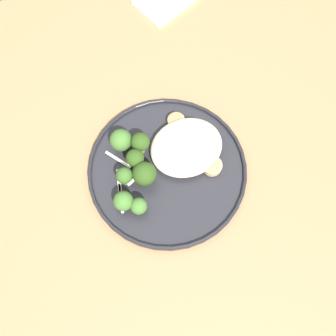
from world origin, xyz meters
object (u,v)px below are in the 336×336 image
object	(u,v)px
broccoli_floret_small_sprig	(123,201)
seared_scallop_tiny_bay	(175,169)
seared_scallop_right_edge	(212,166)
broccoli_floret_beside_noodles	(125,178)
seared_scallop_large_seared	(176,121)
broccoli_floret_front_edge	(144,174)
dinner_plate	(168,170)
seared_scallop_center_golden	(187,148)
seared_scallop_half_hidden	(201,153)
broccoli_floret_tall_stalk	(121,140)
broccoli_floret_left_leaning	(135,159)
broccoli_floret_right_tilted	(140,142)
broccoli_floret_split_head	(139,206)

from	to	relation	value
broccoli_floret_small_sprig	seared_scallop_tiny_bay	bearing A→B (deg)	-169.94
seared_scallop_right_edge	broccoli_floret_beside_noodles	size ratio (longest dim) A/B	0.69
seared_scallop_large_seared	broccoli_floret_front_edge	size ratio (longest dim) A/B	0.56
dinner_plate	seared_scallop_center_golden	world-z (taller)	seared_scallop_center_golden
seared_scallop_right_edge	broccoli_floret_beside_noodles	distance (m)	0.16
seared_scallop_half_hidden	broccoli_floret_tall_stalk	distance (m)	0.15
dinner_plate	broccoli_floret_beside_noodles	xyz separation A→B (m)	(0.08, -0.01, 0.03)
dinner_plate	seared_scallop_half_hidden	size ratio (longest dim) A/B	10.00
broccoli_floret_small_sprig	broccoli_floret_tall_stalk	world-z (taller)	broccoli_floret_tall_stalk
broccoli_floret_left_leaning	broccoli_floret_tall_stalk	xyz separation A→B (m)	(0.01, -0.04, -0.01)
broccoli_floret_left_leaning	broccoli_floret_tall_stalk	size ratio (longest dim) A/B	1.05
broccoli_floret_tall_stalk	dinner_plate	bearing A→B (deg)	126.44
broccoli_floret_right_tilted	broccoli_floret_small_sprig	bearing A→B (deg)	50.06
broccoli_floret_small_sprig	broccoli_floret_tall_stalk	distance (m)	0.11
broccoli_floret_split_head	broccoli_floret_tall_stalk	size ratio (longest dim) A/B	0.78
seared_scallop_half_hidden	seared_scallop_tiny_bay	size ratio (longest dim) A/B	1.20
seared_scallop_tiny_bay	seared_scallop_center_golden	bearing A→B (deg)	-143.04
seared_scallop_large_seared	seared_scallop_center_golden	bearing A→B (deg)	84.73
seared_scallop_tiny_bay	broccoli_floret_beside_noodles	size ratio (longest dim) A/B	0.48
seared_scallop_right_edge	broccoli_floret_front_edge	distance (m)	0.12
dinner_plate	broccoli_floret_left_leaning	distance (m)	0.07
seared_scallop_half_hidden	broccoli_floret_beside_noodles	bearing A→B (deg)	-2.94
broccoli_floret_split_head	seared_scallop_right_edge	bearing A→B (deg)	-174.66
seared_scallop_tiny_bay	broccoli_floret_right_tilted	world-z (taller)	broccoli_floret_right_tilted
broccoli_floret_beside_noodles	broccoli_floret_front_edge	xyz separation A→B (m)	(-0.03, 0.01, 0.00)
seared_scallop_tiny_bay	broccoli_floret_split_head	bearing A→B (deg)	23.34
broccoli_floret_front_edge	broccoli_floret_right_tilted	distance (m)	0.06
seared_scallop_right_edge	broccoli_floret_small_sprig	size ratio (longest dim) A/B	0.76
seared_scallop_large_seared	broccoli_floret_left_leaning	size ratio (longest dim) A/B	0.59
seared_scallop_half_hidden	seared_scallop_right_edge	distance (m)	0.03
broccoli_floret_beside_noodles	seared_scallop_center_golden	bearing A→B (deg)	-174.22
broccoli_floret_split_head	seared_scallop_large_seared	bearing A→B (deg)	-136.61
seared_scallop_right_edge	broccoli_floret_right_tilted	bearing A→B (deg)	-41.13
seared_scallop_large_seared	seared_scallop_tiny_bay	size ratio (longest dim) A/B	1.35
dinner_plate	broccoli_floret_split_head	world-z (taller)	broccoli_floret_split_head
dinner_plate	broccoli_floret_beside_noodles	bearing A→B (deg)	-5.65
broccoli_floret_beside_noodles	broccoli_floret_small_sprig	size ratio (longest dim) A/B	1.09
seared_scallop_large_seared	broccoli_floret_tall_stalk	bearing A→B (deg)	0.64
dinner_plate	broccoli_floret_tall_stalk	distance (m)	0.10
seared_scallop_large_seared	broccoli_floret_left_leaning	world-z (taller)	broccoli_floret_left_leaning
seared_scallop_half_hidden	broccoli_floret_small_sprig	world-z (taller)	broccoli_floret_small_sprig
broccoli_floret_left_leaning	broccoli_floret_tall_stalk	world-z (taller)	broccoli_floret_left_leaning
seared_scallop_half_hidden	seared_scallop_center_golden	distance (m)	0.03
broccoli_floret_front_edge	broccoli_floret_small_sprig	distance (m)	0.06
dinner_plate	broccoli_floret_beside_noodles	world-z (taller)	broccoli_floret_beside_noodles
broccoli_floret_small_sprig	broccoli_floret_right_tilted	size ratio (longest dim) A/B	0.82
seared_scallop_right_edge	broccoli_floret_split_head	distance (m)	0.15
seared_scallop_tiny_bay	broccoli_floret_beside_noodles	bearing A→B (deg)	-9.95
dinner_plate	seared_scallop_large_seared	bearing A→B (deg)	-124.69
seared_scallop_tiny_bay	broccoli_floret_split_head	xyz separation A→B (m)	(0.09, 0.04, 0.01)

